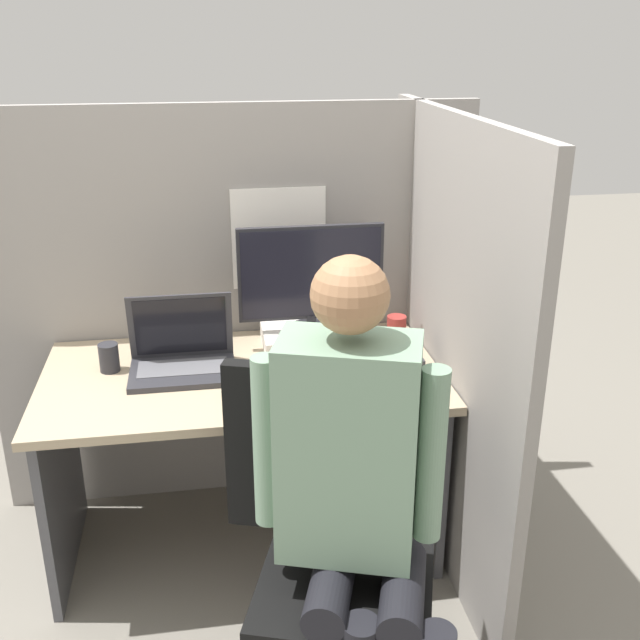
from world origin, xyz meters
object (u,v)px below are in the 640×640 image
Objects in this scene: office_chair at (328,545)px; laptop at (182,357)px; stapler at (412,359)px; person at (356,485)px; pen_cup at (109,358)px; paper_box at (311,338)px; monitor at (311,277)px; carrot_toy at (236,396)px; coffee_mug at (396,327)px.

laptop is at bearing 118.04° from office_chair.
office_chair reaches higher than stapler.
stapler is at bearing 64.94° from person.
paper_box is at bearing 7.71° from pen_cup.
pen_cup is at bearing -172.07° from monitor.
monitor is 1.03m from person.
stapler is 0.12× the size of person.
monitor is (-0.00, 0.00, 0.24)m from paper_box.
carrot_toy is at bearing 114.99° from office_chair.
paper_box reaches higher than stapler.
monitor is 0.47m from stapler.
laptop reaches higher than stapler.
monitor is at bearing 145.23° from stapler.
office_chair is 11.56× the size of coffee_mug.
laptop is at bearing -163.43° from paper_box.
monitor is 6.31× the size of coffee_mug.
paper_box is 0.34m from coffee_mug.
paper_box is 0.24m from monitor.
laptop is 0.27× the size of person.
paper_box is 3.60× the size of pen_cup.
stapler is at bearing 15.83° from carrot_toy.
pen_cup reaches higher than stapler.
carrot_toy is at bearing -164.17° from stapler.
carrot_toy is (-0.63, -0.18, -0.00)m from stapler.
coffee_mug is (0.81, 0.18, -0.01)m from laptop.
coffee_mug is 1.06m from pen_cup.
carrot_toy is 0.12× the size of person.
paper_box is 0.73m from pen_cup.
monitor is 0.41m from coffee_mug.
stapler is at bearing -34.77° from monitor.
monitor reaches higher than office_chair.
paper_box is 0.27× the size of person.
person is 1.11m from coffee_mug.
stapler is 0.65m from carrot_toy.
person is at bearing -92.24° from paper_box.
paper_box is 2.21× the size of carrot_toy.
laptop is at bearing -163.10° from monitor.
laptop is 0.37× the size of office_chair.
laptop is 0.96m from person.
monitor is 3.25× the size of carrot_toy.
monitor reaches higher than laptop.
office_chair is 0.32m from person.
carrot_toy is 0.77m from coffee_mug.
person reaches higher than office_chair.
office_chair is at bearing -122.66° from stapler.
monitor is 0.54m from laptop.
coffee_mug is (0.37, 1.04, -0.02)m from person.
paper_box is 0.68× the size of monitor.
pen_cup is (-1.04, 0.13, 0.02)m from stapler.
office_chair is (-0.09, -0.86, -0.25)m from paper_box.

